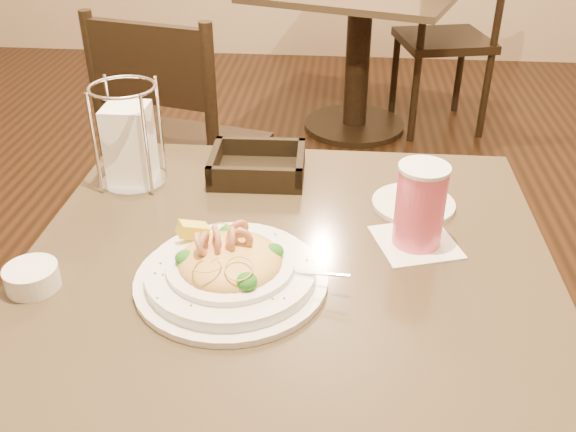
# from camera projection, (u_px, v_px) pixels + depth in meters

# --- Properties ---
(main_table) EXTENTS (0.90, 0.90, 0.72)m
(main_table) POSITION_uv_depth(u_px,v_px,m) (287.00, 362.00, 1.20)
(main_table) COLOR black
(main_table) RESTS_ON ground
(background_table) EXTENTS (1.14, 1.14, 0.72)m
(background_table) POSITION_uv_depth(u_px,v_px,m) (359.00, 34.00, 3.12)
(background_table) COLOR black
(background_table) RESTS_ON ground
(dining_chair_near) EXTENTS (0.51, 0.51, 0.93)m
(dining_chair_near) POSITION_uv_depth(u_px,v_px,m) (181.00, 147.00, 2.00)
(dining_chair_near) COLOR black
(dining_chair_near) RESTS_ON ground
(dining_chair_far) EXTENTS (0.50, 0.50, 0.93)m
(dining_chair_far) POSITION_uv_depth(u_px,v_px,m) (448.00, 33.00, 3.11)
(dining_chair_far) COLOR black
(dining_chair_far) RESTS_ON ground
(pasta_bowl) EXTENTS (0.34, 0.31, 0.10)m
(pasta_bowl) POSITION_uv_depth(u_px,v_px,m) (230.00, 268.00, 1.02)
(pasta_bowl) COLOR white
(pasta_bowl) RESTS_ON main_table
(drink_glass) EXTENTS (0.17, 0.17, 0.15)m
(drink_glass) POSITION_uv_depth(u_px,v_px,m) (420.00, 206.00, 1.09)
(drink_glass) COLOR white
(drink_glass) RESTS_ON main_table
(bread_basket) EXTENTS (0.20, 0.16, 0.05)m
(bread_basket) POSITION_uv_depth(u_px,v_px,m) (258.00, 167.00, 1.34)
(bread_basket) COLOR black
(bread_basket) RESTS_ON main_table
(napkin_caddy) EXTENTS (0.13, 0.13, 0.21)m
(napkin_caddy) POSITION_uv_depth(u_px,v_px,m) (130.00, 142.00, 1.28)
(napkin_caddy) COLOR silver
(napkin_caddy) RESTS_ON main_table
(side_plate) EXTENTS (0.18, 0.18, 0.01)m
(side_plate) POSITION_uv_depth(u_px,v_px,m) (413.00, 204.00, 1.24)
(side_plate) COLOR white
(side_plate) RESTS_ON main_table
(butter_ramekin) EXTENTS (0.11, 0.11, 0.04)m
(butter_ramekin) POSITION_uv_depth(u_px,v_px,m) (32.00, 277.00, 1.01)
(butter_ramekin) COLOR white
(butter_ramekin) RESTS_ON main_table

